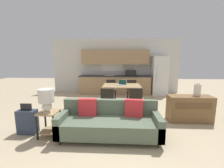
% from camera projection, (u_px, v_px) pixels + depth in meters
% --- Properties ---
extents(ground_plane, '(20.00, 20.00, 0.00)m').
position_uv_depth(ground_plane, '(108.00, 138.00, 3.31)').
color(ground_plane, tan).
extents(wall_back, '(6.40, 0.07, 2.70)m').
position_uv_depth(wall_back, '(115.00, 66.00, 7.64)').
color(wall_back, silver).
rests_on(wall_back, ground_plane).
extents(kitchen_counter, '(3.50, 0.65, 2.15)m').
position_uv_depth(kitchen_counter, '(115.00, 77.00, 7.43)').
color(kitchen_counter, tan).
rests_on(kitchen_counter, ground_plane).
extents(refrigerator, '(0.70, 0.73, 1.85)m').
position_uv_depth(refrigerator, '(159.00, 75.00, 7.20)').
color(refrigerator, white).
rests_on(refrigerator, ground_plane).
extents(dining_table, '(1.34, 0.93, 0.78)m').
position_uv_depth(dining_table, '(122.00, 87.00, 5.43)').
color(dining_table, tan).
rests_on(dining_table, ground_plane).
extents(couch, '(2.18, 0.80, 0.82)m').
position_uv_depth(couch, '(110.00, 122.00, 3.34)').
color(couch, '#3D2D1E').
rests_on(couch, ground_plane).
extents(side_table, '(0.41, 0.41, 0.57)m').
position_uv_depth(side_table, '(49.00, 120.00, 3.33)').
color(side_table, tan).
rests_on(side_table, ground_plane).
extents(table_lamp, '(0.33, 0.33, 0.51)m').
position_uv_depth(table_lamp, '(46.00, 98.00, 3.22)').
color(table_lamp, silver).
rests_on(table_lamp, side_table).
extents(credenza, '(1.16, 0.43, 0.72)m').
position_uv_depth(credenza, '(189.00, 109.00, 4.13)').
color(credenza, brown).
rests_on(credenza, ground_plane).
extents(vase, '(0.18, 0.18, 0.35)m').
position_uv_depth(vase, '(197.00, 90.00, 4.08)').
color(vase, beige).
rests_on(vase, credenza).
extents(dining_chair_near_left, '(0.46, 0.46, 0.84)m').
position_uv_depth(dining_chair_near_left, '(108.00, 99.00, 4.66)').
color(dining_chair_near_left, black).
rests_on(dining_chair_near_left, ground_plane).
extents(dining_chair_far_right, '(0.43, 0.43, 0.84)m').
position_uv_depth(dining_chair_far_right, '(132.00, 89.00, 6.23)').
color(dining_chair_far_right, black).
rests_on(dining_chair_far_right, ground_plane).
extents(dining_chair_far_left, '(0.46, 0.46, 0.84)m').
position_uv_depth(dining_chair_far_left, '(111.00, 89.00, 6.32)').
color(dining_chair_far_left, black).
rests_on(dining_chair_far_left, ground_plane).
extents(dining_chair_near_right, '(0.44, 0.44, 0.84)m').
position_uv_depth(dining_chair_near_right, '(135.00, 99.00, 4.67)').
color(dining_chair_near_right, black).
rests_on(dining_chair_near_right, ground_plane).
extents(laptop, '(0.40, 0.37, 0.20)m').
position_uv_depth(laptop, '(122.00, 84.00, 5.42)').
color(laptop, '#B7BABC').
rests_on(laptop, dining_table).
extents(suitcase, '(0.43, 0.22, 0.72)m').
position_uv_depth(suitcase, '(28.00, 121.00, 3.47)').
color(suitcase, '#2D384C').
rests_on(suitcase, ground_plane).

